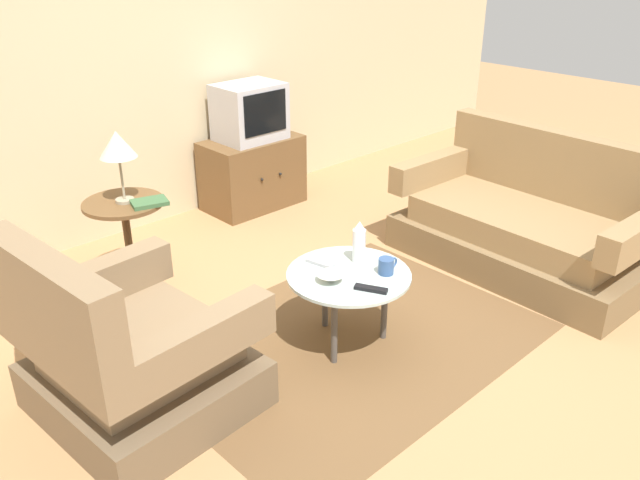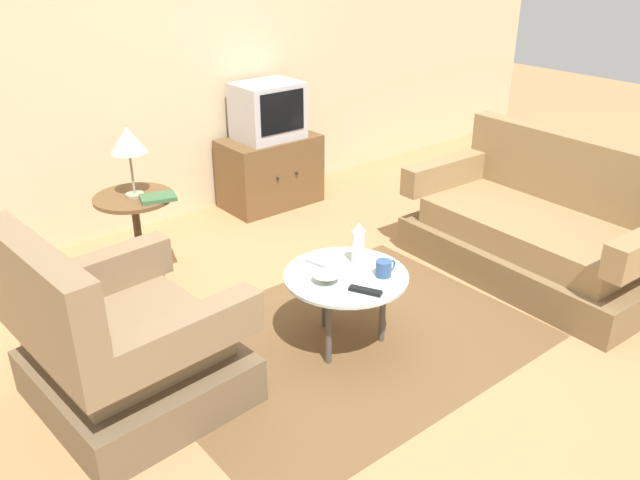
{
  "view_description": "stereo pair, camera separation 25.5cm",
  "coord_description": "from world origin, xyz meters",
  "px_view_note": "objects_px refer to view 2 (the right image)",
  "views": [
    {
      "loc": [
        -2.37,
        -2.19,
        2.13
      ],
      "look_at": [
        -0.08,
        0.21,
        0.55
      ],
      "focal_mm": 36.59,
      "sensor_mm": 36.0,
      "label": 1
    },
    {
      "loc": [
        -2.18,
        -2.36,
        2.13
      ],
      "look_at": [
        -0.08,
        0.21,
        0.55
      ],
      "focal_mm": 36.59,
      "sensor_mm": 36.0,
      "label": 2
    }
  ],
  "objects_px": {
    "coffee_table": "(346,282)",
    "table_lamp": "(128,142)",
    "side_table": "(136,220)",
    "couch": "(539,233)",
    "tv_remote_silver": "(319,263)",
    "bowl": "(326,278)",
    "tv_remote_dark": "(365,291)",
    "mug": "(384,268)",
    "television": "(268,111)",
    "armchair": "(121,349)",
    "tv_stand": "(270,171)",
    "book": "(158,198)",
    "vase": "(358,244)"
  },
  "relations": [
    {
      "from": "couch",
      "to": "tv_remote_dark",
      "type": "relative_size",
      "value": 9.82
    },
    {
      "from": "television",
      "to": "bowl",
      "type": "relative_size",
      "value": 3.48
    },
    {
      "from": "side_table",
      "to": "tv_remote_dark",
      "type": "xyz_separation_m",
      "value": [
        0.5,
        -1.65,
        0.02
      ]
    },
    {
      "from": "television",
      "to": "bowl",
      "type": "bearing_deg",
      "value": -117.51
    },
    {
      "from": "tv_stand",
      "to": "table_lamp",
      "type": "relative_size",
      "value": 1.78
    },
    {
      "from": "mug",
      "to": "television",
      "type": "bearing_deg",
      "value": 70.63
    },
    {
      "from": "couch",
      "to": "tv_stand",
      "type": "distance_m",
      "value": 2.27
    },
    {
      "from": "side_table",
      "to": "table_lamp",
      "type": "relative_size",
      "value": 1.32
    },
    {
      "from": "tv_stand",
      "to": "tv_remote_dark",
      "type": "distance_m",
      "value": 2.4
    },
    {
      "from": "coffee_table",
      "to": "tv_stand",
      "type": "height_order",
      "value": "tv_stand"
    },
    {
      "from": "armchair",
      "to": "couch",
      "type": "height_order",
      "value": "armchair"
    },
    {
      "from": "armchair",
      "to": "mug",
      "type": "relative_size",
      "value": 7.55
    },
    {
      "from": "coffee_table",
      "to": "vase",
      "type": "relative_size",
      "value": 2.76
    },
    {
      "from": "television",
      "to": "tv_remote_silver",
      "type": "relative_size",
      "value": 2.97
    },
    {
      "from": "vase",
      "to": "tv_remote_silver",
      "type": "distance_m",
      "value": 0.25
    },
    {
      "from": "side_table",
      "to": "tv_remote_silver",
      "type": "relative_size",
      "value": 3.42
    },
    {
      "from": "table_lamp",
      "to": "tv_remote_dark",
      "type": "bearing_deg",
      "value": -73.35
    },
    {
      "from": "television",
      "to": "bowl",
      "type": "xyz_separation_m",
      "value": [
        -1.03,
        -1.98,
        -0.35
      ]
    },
    {
      "from": "coffee_table",
      "to": "tv_stand",
      "type": "distance_m",
      "value": 2.18
    },
    {
      "from": "coffee_table",
      "to": "table_lamp",
      "type": "distance_m",
      "value": 1.63
    },
    {
      "from": "book",
      "to": "tv_remote_dark",
      "type": "bearing_deg",
      "value": -58.46
    },
    {
      "from": "table_lamp",
      "to": "bowl",
      "type": "bearing_deg",
      "value": -74.1
    },
    {
      "from": "armchair",
      "to": "bowl",
      "type": "bearing_deg",
      "value": 69.94
    },
    {
      "from": "side_table",
      "to": "television",
      "type": "distance_m",
      "value": 1.59
    },
    {
      "from": "vase",
      "to": "side_table",
      "type": "bearing_deg",
      "value": 116.58
    },
    {
      "from": "coffee_table",
      "to": "television",
      "type": "xyz_separation_m",
      "value": [
        0.9,
        1.99,
        0.41
      ]
    },
    {
      "from": "coffee_table",
      "to": "tv_remote_silver",
      "type": "distance_m",
      "value": 0.2
    },
    {
      "from": "armchair",
      "to": "tv_remote_dark",
      "type": "height_order",
      "value": "armchair"
    },
    {
      "from": "tv_stand",
      "to": "television",
      "type": "height_order",
      "value": "television"
    },
    {
      "from": "bowl",
      "to": "vase",
      "type": "bearing_deg",
      "value": 11.62
    },
    {
      "from": "coffee_table",
      "to": "book",
      "type": "height_order",
      "value": "book"
    },
    {
      "from": "couch",
      "to": "bowl",
      "type": "xyz_separation_m",
      "value": [
        -1.72,
        0.18,
        0.18
      ]
    },
    {
      "from": "side_table",
      "to": "mug",
      "type": "distance_m",
      "value": 1.73
    },
    {
      "from": "couch",
      "to": "mug",
      "type": "relative_size",
      "value": 12.94
    },
    {
      "from": "mug",
      "to": "tv_remote_silver",
      "type": "bearing_deg",
      "value": 120.3
    },
    {
      "from": "tv_stand",
      "to": "vase",
      "type": "distance_m",
      "value": 2.09
    },
    {
      "from": "tv_stand",
      "to": "tv_remote_dark",
      "type": "height_order",
      "value": "tv_stand"
    },
    {
      "from": "coffee_table",
      "to": "tv_stand",
      "type": "relative_size",
      "value": 0.85
    },
    {
      "from": "couch",
      "to": "coffee_table",
      "type": "distance_m",
      "value": 1.6
    },
    {
      "from": "side_table",
      "to": "tv_remote_silver",
      "type": "bearing_deg",
      "value": -67.98
    },
    {
      "from": "mug",
      "to": "bowl",
      "type": "relative_size",
      "value": 0.89
    },
    {
      "from": "television",
      "to": "mug",
      "type": "distance_m",
      "value": 2.28
    },
    {
      "from": "tv_remote_silver",
      "to": "bowl",
      "type": "bearing_deg",
      "value": -39.68
    },
    {
      "from": "table_lamp",
      "to": "book",
      "type": "relative_size",
      "value": 1.81
    },
    {
      "from": "tv_stand",
      "to": "tv_remote_silver",
      "type": "relative_size",
      "value": 4.62
    },
    {
      "from": "tv_remote_dark",
      "to": "mug",
      "type": "bearing_deg",
      "value": 82.92
    },
    {
      "from": "armchair",
      "to": "book",
      "type": "height_order",
      "value": "armchair"
    },
    {
      "from": "television",
      "to": "tv_stand",
      "type": "bearing_deg",
      "value": -90.0
    },
    {
      "from": "coffee_table",
      "to": "tv_remote_silver",
      "type": "bearing_deg",
      "value": 102.65
    },
    {
      "from": "couch",
      "to": "table_lamp",
      "type": "distance_m",
      "value": 2.74
    }
  ]
}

